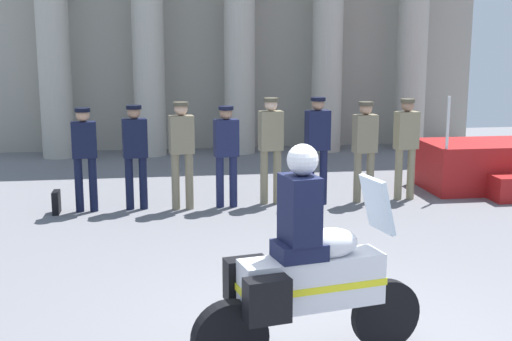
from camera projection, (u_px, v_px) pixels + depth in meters
colonnade_backdrop at (237, 1)px, 16.25m from camera, size 12.24×1.58×7.00m
officer_in_row_0 at (84, 151)px, 10.72m from camera, size 0.41×0.27×1.66m
officer_in_row_1 at (135, 149)px, 10.87m from camera, size 0.41×0.27×1.69m
officer_in_row_2 at (182, 146)px, 10.86m from camera, size 0.41×0.27×1.74m
officer_in_row_3 at (226, 148)px, 11.01m from camera, size 0.41×0.27×1.66m
officer_in_row_4 at (271, 142)px, 11.23m from camera, size 0.41×0.27×1.77m
officer_in_row_5 at (317, 142)px, 11.17m from camera, size 0.41×0.27×1.78m
officer_in_row_6 at (365, 144)px, 11.33m from camera, size 0.41×0.27×1.70m
officer_in_row_7 at (406, 141)px, 11.53m from camera, size 0.41×0.27×1.73m
motorcycle_with_rider at (304, 274)px, 5.70m from camera, size 2.07×0.81×1.90m
briefcase_on_ground at (56, 202)px, 10.75m from camera, size 0.10×0.32×0.36m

